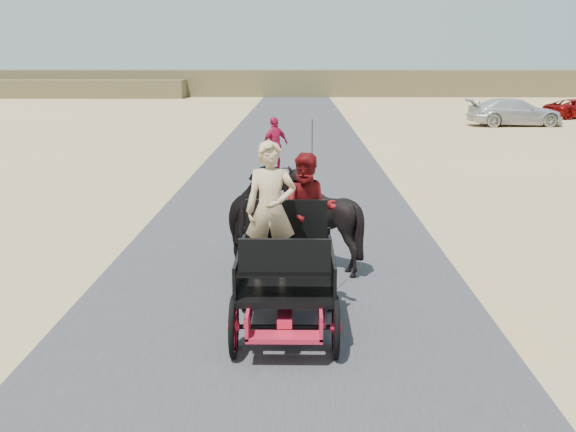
{
  "coord_description": "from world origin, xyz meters",
  "views": [
    {
      "loc": [
        0.31,
        -7.5,
        3.56
      ],
      "look_at": [
        0.14,
        3.19,
        1.2
      ],
      "focal_mm": 45.0,
      "sensor_mm": 36.0,
      "label": 1
    }
  ],
  "objects_px": {
    "carriage": "(286,304)",
    "horse_left": "(257,218)",
    "horse_right": "(321,219)",
    "car_c": "(515,112)",
    "pedestrian": "(275,144)"
  },
  "relations": [
    {
      "from": "horse_right",
      "to": "car_c",
      "type": "xyz_separation_m",
      "value": [
        11.01,
        26.49,
        -0.13
      ]
    },
    {
      "from": "horse_left",
      "to": "horse_right",
      "type": "bearing_deg",
      "value": -180.0
    },
    {
      "from": "pedestrian",
      "to": "horse_right",
      "type": "bearing_deg",
      "value": 54.58
    },
    {
      "from": "carriage",
      "to": "horse_right",
      "type": "relative_size",
      "value": 1.41
    },
    {
      "from": "carriage",
      "to": "pedestrian",
      "type": "height_order",
      "value": "pedestrian"
    },
    {
      "from": "pedestrian",
      "to": "car_c",
      "type": "relative_size",
      "value": 0.35
    },
    {
      "from": "horse_left",
      "to": "horse_right",
      "type": "distance_m",
      "value": 1.1
    },
    {
      "from": "carriage",
      "to": "car_c",
      "type": "distance_m",
      "value": 31.68
    },
    {
      "from": "carriage",
      "to": "car_c",
      "type": "xyz_separation_m",
      "value": [
        11.56,
        29.49,
        0.36
      ]
    },
    {
      "from": "pedestrian",
      "to": "car_c",
      "type": "distance_m",
      "value": 19.92
    },
    {
      "from": "horse_right",
      "to": "carriage",
      "type": "bearing_deg",
      "value": 79.61
    },
    {
      "from": "pedestrian",
      "to": "car_c",
      "type": "height_order",
      "value": "pedestrian"
    },
    {
      "from": "horse_left",
      "to": "car_c",
      "type": "height_order",
      "value": "horse_left"
    },
    {
      "from": "carriage",
      "to": "horse_left",
      "type": "bearing_deg",
      "value": 100.39
    },
    {
      "from": "horse_right",
      "to": "car_c",
      "type": "height_order",
      "value": "horse_right"
    }
  ]
}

